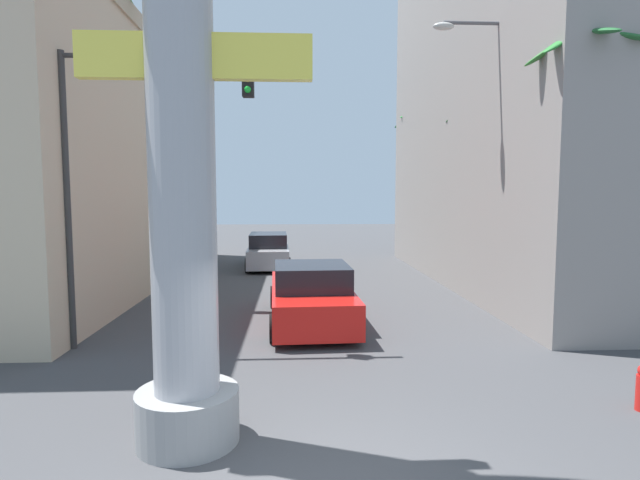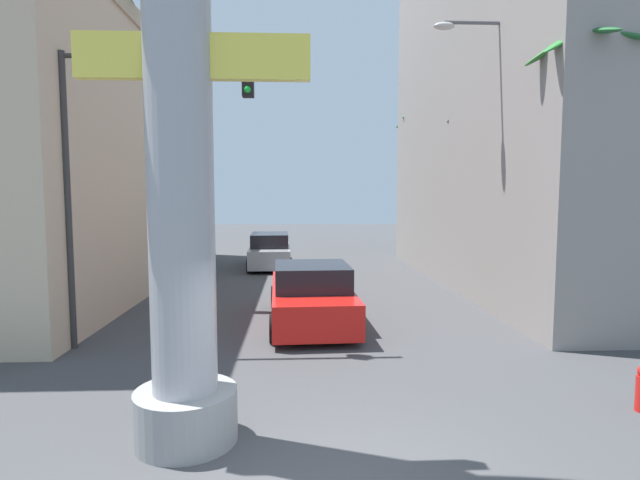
{
  "view_description": "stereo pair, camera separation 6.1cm",
  "coord_description": "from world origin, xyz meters",
  "px_view_note": "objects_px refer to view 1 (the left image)",
  "views": [
    {
      "loc": [
        -0.57,
        -5.12,
        3.27
      ],
      "look_at": [
        0.0,
        6.08,
        2.27
      ],
      "focal_mm": 28.0,
      "sensor_mm": 36.0,
      "label": 1
    },
    {
      "loc": [
        -0.51,
        -5.13,
        3.27
      ],
      "look_at": [
        0.0,
        6.08,
        2.27
      ],
      "focal_mm": 28.0,
      "sensor_mm": 36.0,
      "label": 2
    }
  ],
  "objects_px": {
    "neon_sign_pole": "(181,102)",
    "pedestrian_far_left": "(181,255)",
    "palm_tree_mid_left": "(119,124)",
    "palm_tree_mid_right": "(478,175)",
    "car_far": "(268,251)",
    "traffic_light_mast": "(129,145)",
    "car_lead": "(311,296)",
    "palm_tree_far_right": "(416,165)",
    "palm_tree_near_right": "(581,144)",
    "street_lamp": "(501,141)"
  },
  "relations": [
    {
      "from": "street_lamp",
      "to": "palm_tree_mid_left",
      "type": "relative_size",
      "value": 0.84
    },
    {
      "from": "palm_tree_mid_left",
      "to": "palm_tree_near_right",
      "type": "distance_m",
      "value": 12.33
    },
    {
      "from": "street_lamp",
      "to": "car_lead",
      "type": "distance_m",
      "value": 6.61
    },
    {
      "from": "street_lamp",
      "to": "palm_tree_far_right",
      "type": "height_order",
      "value": "street_lamp"
    },
    {
      "from": "palm_tree_far_right",
      "to": "pedestrian_far_left",
      "type": "relative_size",
      "value": 4.4
    },
    {
      "from": "street_lamp",
      "to": "palm_tree_mid_right",
      "type": "relative_size",
      "value": 1.21
    },
    {
      "from": "street_lamp",
      "to": "palm_tree_mid_left",
      "type": "height_order",
      "value": "palm_tree_mid_left"
    },
    {
      "from": "car_far",
      "to": "palm_tree_mid_right",
      "type": "bearing_deg",
      "value": -35.93
    },
    {
      "from": "traffic_light_mast",
      "to": "palm_tree_near_right",
      "type": "distance_m",
      "value": 9.62
    },
    {
      "from": "car_lead",
      "to": "palm_tree_mid_right",
      "type": "distance_m",
      "value": 8.27
    },
    {
      "from": "traffic_light_mast",
      "to": "car_lead",
      "type": "xyz_separation_m",
      "value": [
        3.84,
        1.93,
        -3.62
      ]
    },
    {
      "from": "neon_sign_pole",
      "to": "pedestrian_far_left",
      "type": "distance_m",
      "value": 13.46
    },
    {
      "from": "palm_tree_near_right",
      "to": "palm_tree_mid_right",
      "type": "bearing_deg",
      "value": 87.84
    },
    {
      "from": "neon_sign_pole",
      "to": "palm_tree_far_right",
      "type": "bearing_deg",
      "value": 68.31
    },
    {
      "from": "neon_sign_pole",
      "to": "traffic_light_mast",
      "type": "relative_size",
      "value": 1.61
    },
    {
      "from": "neon_sign_pole",
      "to": "traffic_light_mast",
      "type": "xyz_separation_m",
      "value": [
        -2.01,
        4.23,
        -0.13
      ]
    },
    {
      "from": "car_far",
      "to": "neon_sign_pole",
      "type": "bearing_deg",
      "value": -90.77
    },
    {
      "from": "car_lead",
      "to": "palm_tree_mid_left",
      "type": "bearing_deg",
      "value": 154.8
    },
    {
      "from": "traffic_light_mast",
      "to": "palm_tree_mid_left",
      "type": "height_order",
      "value": "palm_tree_mid_left"
    },
    {
      "from": "car_lead",
      "to": "palm_tree_mid_right",
      "type": "xyz_separation_m",
      "value": [
        6.02,
        4.61,
        3.29
      ]
    },
    {
      "from": "palm_tree_near_right",
      "to": "palm_tree_mid_right",
      "type": "height_order",
      "value": "palm_tree_near_right"
    },
    {
      "from": "palm_tree_mid_left",
      "to": "palm_tree_mid_right",
      "type": "xyz_separation_m",
      "value": [
        11.61,
        1.98,
        -1.4
      ]
    },
    {
      "from": "palm_tree_far_right",
      "to": "palm_tree_mid_right",
      "type": "xyz_separation_m",
      "value": [
        0.04,
        -8.87,
        -0.86
      ]
    },
    {
      "from": "palm_tree_mid_left",
      "to": "palm_tree_far_right",
      "type": "height_order",
      "value": "palm_tree_mid_left"
    },
    {
      "from": "car_lead",
      "to": "palm_tree_mid_left",
      "type": "xyz_separation_m",
      "value": [
        -5.59,
        2.63,
        4.7
      ]
    },
    {
      "from": "car_lead",
      "to": "car_far",
      "type": "bearing_deg",
      "value": 99.03
    },
    {
      "from": "street_lamp",
      "to": "car_lead",
      "type": "xyz_separation_m",
      "value": [
        -5.18,
        -0.76,
        -4.04
      ]
    },
    {
      "from": "street_lamp",
      "to": "car_far",
      "type": "xyz_separation_m",
      "value": [
        -6.79,
        9.38,
        -4.01
      ]
    },
    {
      "from": "palm_tree_mid_left",
      "to": "palm_tree_mid_right",
      "type": "distance_m",
      "value": 11.86
    },
    {
      "from": "palm_tree_mid_right",
      "to": "pedestrian_far_left",
      "type": "xyz_separation_m",
      "value": [
        -10.78,
        1.92,
        -2.97
      ]
    },
    {
      "from": "street_lamp",
      "to": "palm_tree_near_right",
      "type": "xyz_separation_m",
      "value": [
        0.59,
        -2.81,
        -0.36
      ]
    },
    {
      "from": "traffic_light_mast",
      "to": "palm_tree_far_right",
      "type": "distance_m",
      "value": 18.29
    },
    {
      "from": "car_far",
      "to": "street_lamp",
      "type": "bearing_deg",
      "value": -54.1
    },
    {
      "from": "neon_sign_pole",
      "to": "pedestrian_far_left",
      "type": "xyz_separation_m",
      "value": [
        -2.93,
        12.69,
        -3.43
      ]
    },
    {
      "from": "car_lead",
      "to": "palm_tree_mid_left",
      "type": "relative_size",
      "value": 0.54
    },
    {
      "from": "pedestrian_far_left",
      "to": "car_far",
      "type": "bearing_deg",
      "value": 49.0
    },
    {
      "from": "neon_sign_pole",
      "to": "traffic_light_mast",
      "type": "height_order",
      "value": "neon_sign_pole"
    },
    {
      "from": "neon_sign_pole",
      "to": "car_lead",
      "type": "distance_m",
      "value": 7.44
    },
    {
      "from": "palm_tree_far_right",
      "to": "palm_tree_mid_right",
      "type": "distance_m",
      "value": 8.91
    },
    {
      "from": "traffic_light_mast",
      "to": "car_far",
      "type": "bearing_deg",
      "value": 79.53
    },
    {
      "from": "pedestrian_far_left",
      "to": "traffic_light_mast",
      "type": "bearing_deg",
      "value": -83.84
    },
    {
      "from": "pedestrian_far_left",
      "to": "neon_sign_pole",
      "type": "bearing_deg",
      "value": -77.01
    },
    {
      "from": "traffic_light_mast",
      "to": "pedestrian_far_left",
      "type": "xyz_separation_m",
      "value": [
        -0.91,
        8.46,
        -3.29
      ]
    },
    {
      "from": "palm_tree_mid_left",
      "to": "traffic_light_mast",
      "type": "bearing_deg",
      "value": -69.07
    },
    {
      "from": "street_lamp",
      "to": "palm_tree_far_right",
      "type": "xyz_separation_m",
      "value": [
        0.8,
        12.72,
        0.12
      ]
    },
    {
      "from": "car_far",
      "to": "palm_tree_far_right",
      "type": "relative_size",
      "value": 0.61
    },
    {
      "from": "traffic_light_mast",
      "to": "car_far",
      "type": "distance_m",
      "value": 12.79
    },
    {
      "from": "palm_tree_near_right",
      "to": "car_far",
      "type": "bearing_deg",
      "value": 121.21
    },
    {
      "from": "traffic_light_mast",
      "to": "palm_tree_mid_right",
      "type": "bearing_deg",
      "value": 33.55
    },
    {
      "from": "palm_tree_mid_left",
      "to": "car_far",
      "type": "bearing_deg",
      "value": 62.12
    }
  ]
}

